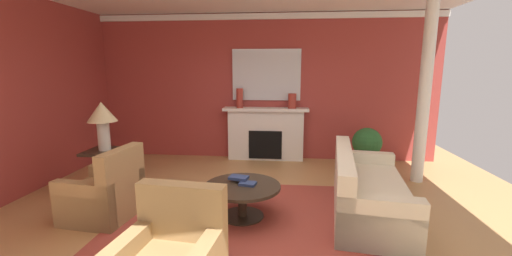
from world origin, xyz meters
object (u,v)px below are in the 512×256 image
object	(u,v)px
mantel_mirror	(266,75)
vase_mantel_right	(292,101)
fireplace	(266,135)
coffee_table	(242,193)
armchair_near_window	(105,195)
side_table	(107,169)
vase_mantel_left	(240,98)
sofa	(366,192)
potted_plant	(367,145)
table_lamp	(102,117)

from	to	relation	value
mantel_mirror	vase_mantel_right	world-z (taller)	mantel_mirror
fireplace	coffee_table	xyz separation A→B (m)	(-0.12, -2.81, -0.20)
fireplace	armchair_near_window	distance (m)	3.55
side_table	vase_mantel_left	world-z (taller)	vase_mantel_left
vase_mantel_right	mantel_mirror	bearing A→B (deg)	162.82
fireplace	vase_mantel_right	bearing A→B (deg)	-5.11
sofa	coffee_table	bearing A→B (deg)	-170.25
coffee_table	potted_plant	world-z (taller)	potted_plant
mantel_mirror	side_table	xyz separation A→B (m)	(-2.36, -2.28, -1.41)
sofa	vase_mantel_right	size ratio (longest dim) A/B	7.15
potted_plant	table_lamp	bearing A→B (deg)	-159.79
coffee_table	table_lamp	xyz separation A→B (m)	(-2.24, 0.64, 0.89)
coffee_table	fireplace	bearing A→B (deg)	87.61
side_table	vase_mantel_right	world-z (taller)	vase_mantel_right
sofa	vase_mantel_left	distance (m)	3.39
armchair_near_window	vase_mantel_left	bearing A→B (deg)	65.06
table_lamp	armchair_near_window	bearing A→B (deg)	-61.77
table_lamp	potted_plant	size ratio (longest dim) A/B	0.90
vase_mantel_left	coffee_table	bearing A→B (deg)	-81.08
mantel_mirror	vase_mantel_left	world-z (taller)	mantel_mirror
potted_plant	armchair_near_window	bearing A→B (deg)	-148.20
armchair_near_window	table_lamp	size ratio (longest dim) A/B	1.27
mantel_mirror	side_table	distance (m)	3.57
mantel_mirror	vase_mantel_right	xyz separation A→B (m)	(0.55, -0.17, -0.53)
table_lamp	vase_mantel_right	xyz separation A→B (m)	(2.91, 2.11, 0.06)
mantel_mirror	armchair_near_window	xyz separation A→B (m)	(-1.92, -3.11, -1.51)
sofa	potted_plant	distance (m)	2.02
mantel_mirror	vase_mantel_right	distance (m)	0.78
fireplace	table_lamp	world-z (taller)	table_lamp
vase_mantel_left	potted_plant	size ratio (longest dim) A/B	0.49
vase_mantel_right	vase_mantel_left	xyz separation A→B (m)	(-1.10, 0.00, 0.05)
potted_plant	coffee_table	bearing A→B (deg)	-133.20
potted_plant	vase_mantel_left	bearing A→B (deg)	168.51
fireplace	mantel_mirror	size ratio (longest dim) A/B	1.25
vase_mantel_left	potted_plant	distance (m)	2.72
mantel_mirror	potted_plant	xyz separation A→B (m)	(1.99, -0.69, -1.32)
fireplace	table_lamp	xyz separation A→B (m)	(-2.36, -2.16, 0.69)
side_table	armchair_near_window	bearing A→B (deg)	-61.77
vase_mantel_left	table_lamp	bearing A→B (deg)	-130.49
fireplace	coffee_table	size ratio (longest dim) A/B	1.80
sofa	table_lamp	world-z (taller)	table_lamp
side_table	vase_mantel_left	distance (m)	2.93
sofa	coffee_table	xyz separation A→B (m)	(-1.64, -0.28, 0.04)
mantel_mirror	fireplace	bearing A→B (deg)	-90.00
potted_plant	side_table	bearing A→B (deg)	-159.79
table_lamp	potted_plant	distance (m)	4.69
vase_mantel_right	potted_plant	xyz separation A→B (m)	(1.44, -0.52, -0.79)
fireplace	vase_mantel_right	xyz separation A→B (m)	(0.55, -0.05, 0.75)
fireplace	vase_mantel_right	world-z (taller)	vase_mantel_right
fireplace	mantel_mirror	distance (m)	1.28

